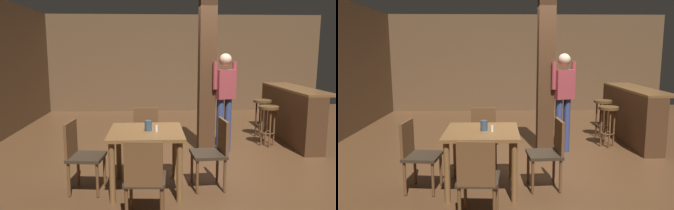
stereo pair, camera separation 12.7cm
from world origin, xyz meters
The scene contains 14 objects.
ground_plane centered at (0.00, 0.00, 0.00)m, with size 10.80×10.80×0.00m, color #4C301C.
wall_back centered at (0.00, 4.50, 1.40)m, with size 8.00×0.10×2.80m, color brown.
pillar centered at (-0.02, 0.45, 1.40)m, with size 0.28×0.28×2.80m, color #422816.
dining_table centered at (-1.05, -1.17, 0.64)m, with size 0.92×0.92×0.77m.
chair_east centered at (-0.18, -1.16, 0.51)m, with size 0.45×0.45×0.89m.
chair_south centered at (-1.05, -2.04, 0.51)m, with size 0.45×0.45×0.89m.
chair_west centered at (-1.87, -1.20, 0.51)m, with size 0.46×0.46×0.89m.
chair_north centered at (-1.07, -0.36, 0.51)m, with size 0.43×0.43×0.89m.
napkin_cup centered at (-1.02, -1.19, 0.84)m, with size 0.09×0.09×0.13m, color #33475B.
salt_shaker centered at (-0.92, -1.24, 0.81)m, with size 0.03×0.03×0.08m, color silver.
standing_person centered at (0.28, 0.35, 1.00)m, with size 0.47×0.31×1.72m.
bar_counter centered at (1.75, 1.07, 0.54)m, with size 0.56×2.23×1.05m.
bar_stool_near centered at (1.18, 0.68, 0.57)m, with size 0.36×0.36×0.75m.
bar_stool_mid centered at (1.30, 1.36, 0.58)m, with size 0.36×0.36×0.77m.
Camera 1 is at (-0.98, -5.18, 1.75)m, focal length 35.00 mm.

